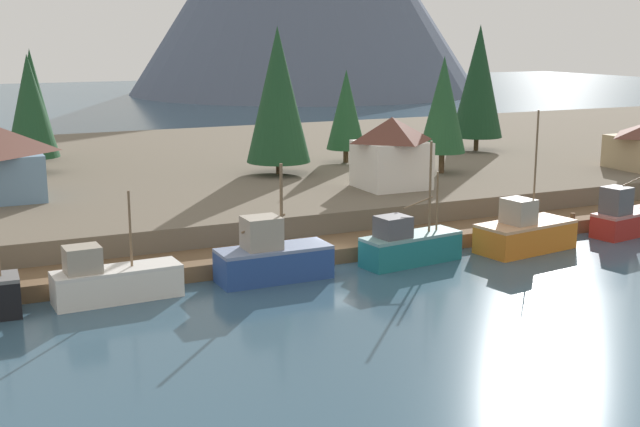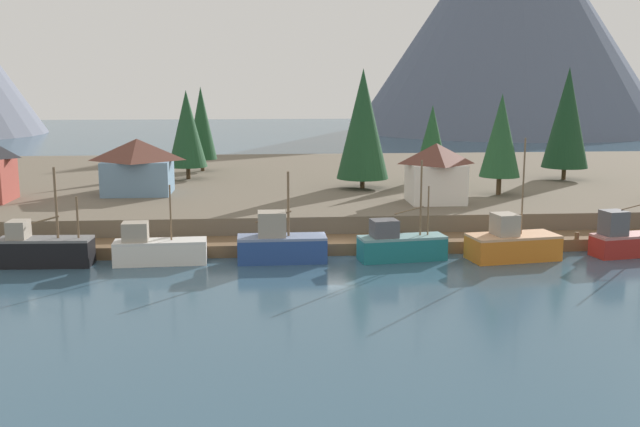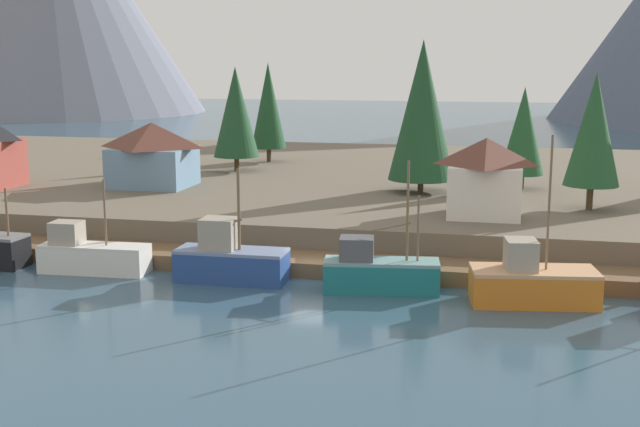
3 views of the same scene
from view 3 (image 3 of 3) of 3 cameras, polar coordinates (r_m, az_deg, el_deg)
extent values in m
cube|color=#335166|center=(72.14, 3.02, -0.85)|extent=(400.00, 400.00, 1.00)
cube|color=brown|center=(54.69, -0.17, -3.51)|extent=(80.00, 4.00, 1.00)
cylinder|color=brown|center=(60.62, -19.35, -2.42)|extent=(0.36, 0.36, 1.60)
cylinder|color=brown|center=(56.82, -12.48, -2.91)|extent=(0.36, 0.36, 1.60)
cylinder|color=brown|center=(53.96, -4.75, -3.41)|extent=(0.36, 0.36, 1.60)
cylinder|color=brown|center=(52.17, 3.68, -3.89)|extent=(0.36, 0.36, 1.60)
cylinder|color=brown|center=(51.58, 12.51, -4.30)|extent=(0.36, 0.36, 1.60)
cube|color=#665B4C|center=(83.51, 4.43, 1.93)|extent=(400.00, 56.00, 2.50)
cylinder|color=brown|center=(58.84, -20.70, 0.10)|extent=(0.17, 0.17, 3.21)
cube|color=silver|center=(56.42, -15.21, -3.10)|extent=(7.19, 2.54, 1.66)
cube|color=silver|center=(56.21, -15.25, -2.18)|extent=(7.19, 2.54, 0.20)
cube|color=gray|center=(56.85, -16.99, -1.26)|extent=(2.01, 1.72, 1.47)
cylinder|color=brown|center=(55.40, -14.55, 0.07)|extent=(0.14, 0.14, 4.33)
cube|color=navy|center=(52.63, -6.08, -3.65)|extent=(6.99, 2.66, 1.86)
cube|color=#6C7DA2|center=(52.38, -6.10, -2.56)|extent=(6.99, 2.66, 0.20)
cube|color=gray|center=(52.40, -6.93, -1.37)|extent=(2.19, 1.93, 1.95)
cylinder|color=brown|center=(51.68, -5.60, 0.27)|extent=(0.19, 0.19, 5.10)
cylinder|color=brown|center=(52.24, -6.81, -0.79)|extent=(2.85, 0.16, 1.00)
cube|color=#196B70|center=(50.22, 4.24, -4.39)|extent=(7.14, 3.15, 1.74)
cube|color=#679496|center=(49.98, 4.25, -3.32)|extent=(7.14, 3.15, 0.20)
cube|color=#4C4C51|center=(49.83, 2.53, -2.41)|extent=(2.23, 2.01, 1.38)
cylinder|color=brown|center=(49.33, 6.04, 0.16)|extent=(0.16, 0.16, 6.01)
cylinder|color=brown|center=(49.55, 6.75, -1.03)|extent=(0.13, 0.13, 3.95)
cylinder|color=brown|center=(49.50, 4.90, -0.92)|extent=(2.39, 0.43, 0.62)
cube|color=#CC6B1E|center=(49.22, 14.44, -4.97)|extent=(7.47, 4.15, 1.82)
cube|color=tan|center=(48.96, 14.49, -3.83)|extent=(7.47, 4.15, 0.20)
cube|color=gray|center=(48.59, 13.62, -2.74)|extent=(2.02, 2.28, 1.71)
cylinder|color=brown|center=(48.28, 15.47, 0.70)|extent=(0.14, 0.14, 7.67)
cube|color=#6689A8|center=(75.83, -11.40, 3.15)|extent=(6.77, 5.82, 3.49)
pyramid|color=brown|center=(75.52, -11.48, 5.30)|extent=(7.11, 6.11, 2.22)
cube|color=silver|center=(61.32, 11.25, 1.54)|extent=(5.15, 4.85, 3.76)
pyramid|color=brown|center=(60.94, 11.35, 4.19)|extent=(5.40, 5.09, 1.96)
cylinder|color=#4C3823|center=(92.28, -3.53, 4.04)|extent=(0.50, 0.50, 1.55)
cone|color=#194223|center=(91.82, -3.56, 7.41)|extent=(3.84, 3.84, 9.31)
cylinder|color=#4C3823|center=(71.85, 6.92, 1.91)|extent=(0.50, 0.50, 1.11)
cone|color=#194223|center=(71.16, 7.03, 7.05)|extent=(5.65, 5.65, 11.79)
cylinder|color=#4C3823|center=(66.12, 18.02, 1.04)|extent=(0.50, 0.50, 1.88)
cone|color=#1E4C28|center=(65.50, 18.28, 5.51)|extent=(4.13, 4.13, 8.47)
cylinder|color=#4C3823|center=(74.99, 13.64, 2.14)|extent=(0.50, 0.50, 1.32)
cone|color=#1E4C28|center=(74.48, 13.79, 5.53)|extent=(3.77, 3.77, 7.58)
cylinder|color=#4C3823|center=(85.07, -5.74, 3.42)|extent=(0.50, 0.50, 1.48)
cone|color=#194223|center=(84.57, -5.80, 6.96)|extent=(4.60, 4.60, 9.05)
camera|label=1|loc=(34.89, -73.72, 4.48)|focal=46.98mm
camera|label=2|loc=(20.20, -102.57, -1.82)|focal=41.50mm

